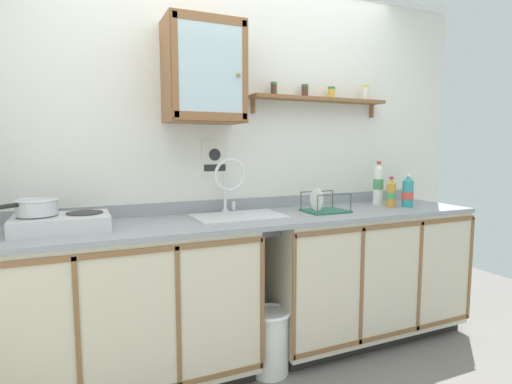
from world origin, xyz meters
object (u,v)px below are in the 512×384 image
bottle_water_clear_0 (407,190)px  bottle_opaque_white_3 (378,184)px  trash_bin (269,340)px  dish_rack (324,208)px  wall_cabinet (204,72)px  sink (237,216)px  hot_plate_stove (62,223)px  warning_sign (215,160)px  bottle_detergent_teal_2 (408,192)px  saucepan (36,207)px  bottle_juice_amber_1 (391,194)px

bottle_water_clear_0 → bottle_opaque_white_3: bottle_opaque_white_3 is taller
trash_bin → dish_rack: bearing=19.4°
dish_rack → wall_cabinet: wall_cabinet is taller
bottle_opaque_white_3 → dish_rack: bearing=-166.7°
sink → hot_plate_stove: bearing=-178.9°
warning_sign → trash_bin: 1.21m
warning_sign → sink: bearing=-77.1°
wall_cabinet → sink: bearing=-33.7°
bottle_detergent_teal_2 → bottle_opaque_white_3: bearing=121.2°
bottle_opaque_white_3 → wall_cabinet: 1.55m
sink → saucepan: bearing=179.9°
trash_bin → warning_sign: bearing=109.4°
wall_cabinet → warning_sign: 0.57m
bottle_detergent_teal_2 → dish_rack: (-0.69, 0.05, -0.08)m
bottle_water_clear_0 → bottle_juice_amber_1: (-0.23, -0.08, -0.01)m
saucepan → dish_rack: saucepan is taller
sink → warning_sign: (-0.06, 0.26, 0.35)m
sink → trash_bin: (0.11, -0.23, -0.74)m
hot_plate_stove → bottle_opaque_white_3: size_ratio=1.44×
bottle_juice_amber_1 → wall_cabinet: 1.58m
bottle_juice_amber_1 → dish_rack: (-0.57, 0.01, -0.07)m
saucepan → bottle_opaque_white_3: size_ratio=1.03×
hot_plate_stove → saucepan: bearing=170.2°
saucepan → bottle_juice_amber_1: (2.30, -0.07, -0.03)m
bottle_detergent_teal_2 → bottle_opaque_white_3: (-0.11, 0.19, 0.05)m
wall_cabinet → trash_bin: 1.70m
saucepan → dish_rack: size_ratio=1.20×
dish_rack → trash_bin: bearing=-160.6°
bottle_water_clear_0 → dish_rack: 0.81m
hot_plate_stove → bottle_opaque_white_3: bottle_opaque_white_3 is taller
sink → trash_bin: size_ratio=1.42×
hot_plate_stove → dish_rack: size_ratio=1.68×
bottle_water_clear_0 → bottle_juice_amber_1: 0.24m
sink → dish_rack: size_ratio=1.98×
saucepan → wall_cabinet: (0.95, 0.11, 0.77)m
sink → bottle_opaque_white_3: size_ratio=1.70×
bottle_juice_amber_1 → warning_sign: (-1.24, 0.33, 0.25)m
warning_sign → wall_cabinet: bearing=-127.0°
bottle_detergent_teal_2 → bottle_water_clear_0: bearing=47.4°
hot_plate_stove → bottle_juice_amber_1: size_ratio=2.12×
bottle_water_clear_0 → dish_rack: (-0.80, -0.06, -0.08)m
sink → hot_plate_stove: 1.00m
saucepan → bottle_opaque_white_3: (2.30, 0.07, 0.02)m
wall_cabinet → bottle_juice_amber_1: bearing=-7.8°
sink → wall_cabinet: (-0.17, 0.11, 0.89)m
saucepan → bottle_detergent_teal_2: bottle_detergent_teal_2 is taller
bottle_opaque_white_3 → trash_bin: size_ratio=0.84×
hot_plate_stove → trash_bin: hot_plate_stove is taller
wall_cabinet → trash_bin: wall_cabinet is taller
bottle_detergent_teal_2 → dish_rack: 0.70m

